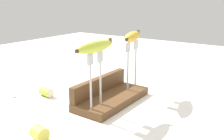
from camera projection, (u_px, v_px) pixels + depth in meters
ground_plane at (112, 102)px, 1.00m from camera, size 3.00×3.00×0.00m
wooden_board at (112, 99)px, 0.99m from camera, size 0.32×0.14×0.03m
board_backstop at (100, 85)px, 1.01m from camera, size 0.32×0.03×0.06m
fork_stand_left at (96, 75)px, 0.86m from camera, size 0.08×0.01×0.19m
fork_stand_right at (132, 61)px, 1.04m from camera, size 0.09×0.01×0.19m
banana_raised_left at (95, 47)px, 0.83m from camera, size 0.19×0.04×0.04m
banana_raised_right at (132, 37)px, 1.02m from camera, size 0.17×0.08×0.04m
fork_fallen_near at (12, 100)px, 1.01m from camera, size 0.12×0.15×0.01m
banana_chunk_near at (39, 133)px, 0.73m from camera, size 0.05×0.05×0.04m
banana_chunk_far at (46, 92)px, 1.06m from camera, size 0.04×0.06×0.03m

